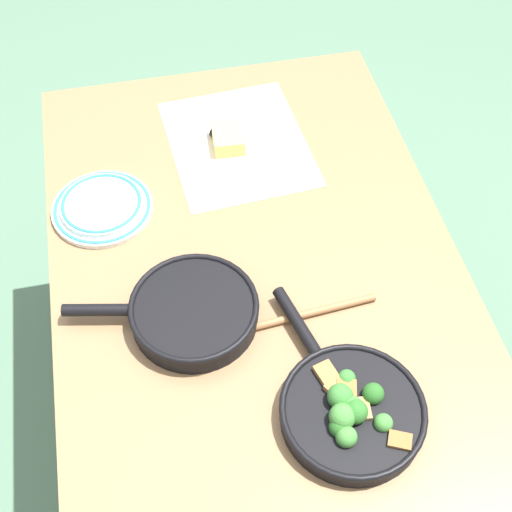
# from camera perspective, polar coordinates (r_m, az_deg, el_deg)

# --- Properties ---
(ground_plane) EXTENTS (14.00, 14.00, 0.00)m
(ground_plane) POSITION_cam_1_polar(r_m,az_deg,el_deg) (2.14, -0.00, -13.19)
(ground_plane) COLOR #51755B
(dining_table_red) EXTENTS (1.29, 0.84, 0.77)m
(dining_table_red) POSITION_cam_1_polar(r_m,az_deg,el_deg) (1.54, -0.00, -2.45)
(dining_table_red) COLOR olive
(dining_table_red) RESTS_ON ground_plane
(skillet_broccoli) EXTENTS (0.41, 0.26, 0.07)m
(skillet_broccoli) POSITION_cam_1_polar(r_m,az_deg,el_deg) (1.28, 7.58, -12.04)
(skillet_broccoli) COLOR black
(skillet_broccoli) RESTS_ON dining_table_red
(skillet_eggs) EXTENTS (0.25, 0.37, 0.05)m
(skillet_eggs) POSITION_cam_1_polar(r_m,az_deg,el_deg) (1.38, -5.10, -4.43)
(skillet_eggs) COLOR black
(skillet_eggs) RESTS_ON dining_table_red
(wooden_spoon) EXTENTS (0.06, 0.37, 0.02)m
(wooden_spoon) POSITION_cam_1_polar(r_m,az_deg,el_deg) (1.38, 0.64, -5.50)
(wooden_spoon) COLOR #996B42
(wooden_spoon) RESTS_ON dining_table_red
(parchment_sheet) EXTENTS (0.40, 0.34, 0.00)m
(parchment_sheet) POSITION_cam_1_polar(r_m,az_deg,el_deg) (1.71, -1.46, 9.01)
(parchment_sheet) COLOR beige
(parchment_sheet) RESTS_ON dining_table_red
(grater_knife) EXTENTS (0.17, 0.19, 0.02)m
(grater_knife) POSITION_cam_1_polar(r_m,az_deg,el_deg) (1.70, -1.23, 8.91)
(grater_knife) COLOR silver
(grater_knife) RESTS_ON dining_table_red
(cheese_block) EXTENTS (0.10, 0.08, 0.04)m
(cheese_block) POSITION_cam_1_polar(r_m,az_deg,el_deg) (1.70, -2.24, 9.40)
(cheese_block) COLOR #EACC66
(cheese_block) RESTS_ON dining_table_red
(dinner_plate_stack) EXTENTS (0.22, 0.22, 0.03)m
(dinner_plate_stack) POSITION_cam_1_polar(r_m,az_deg,el_deg) (1.59, -12.22, 3.91)
(dinner_plate_stack) COLOR silver
(dinner_plate_stack) RESTS_ON dining_table_red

